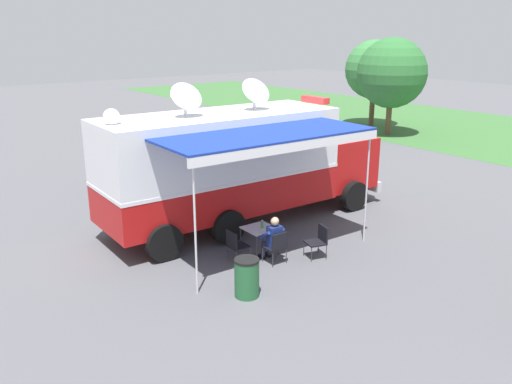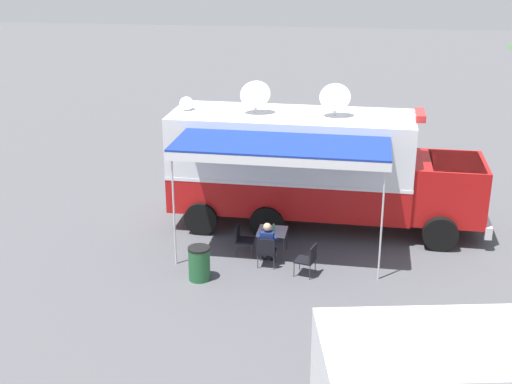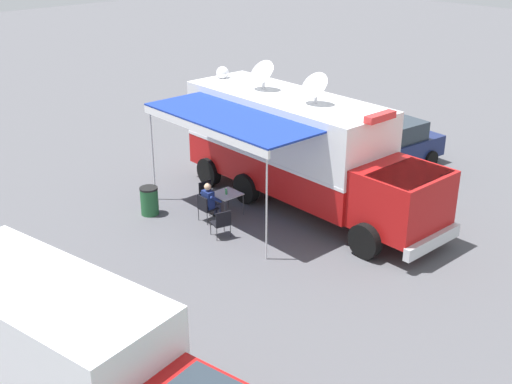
% 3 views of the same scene
% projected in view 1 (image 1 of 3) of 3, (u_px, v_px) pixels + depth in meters
% --- Properties ---
extents(ground_plane, '(100.00, 100.00, 0.00)m').
position_uv_depth(ground_plane, '(221.00, 227.00, 16.33)').
color(ground_plane, '#515156').
extents(lot_stripe, '(0.26, 4.80, 0.01)m').
position_uv_depth(lot_stripe, '(207.00, 195.00, 19.42)').
color(lot_stripe, silver).
rests_on(lot_stripe, ground).
extents(command_truck, '(5.02, 9.56, 4.53)m').
position_uv_depth(command_truck, '(241.00, 162.00, 16.15)').
color(command_truck, '#B71414').
rests_on(command_truck, ground).
extents(folding_table, '(0.82, 0.82, 0.73)m').
position_uv_depth(folding_table, '(260.00, 230.00, 14.19)').
color(folding_table, silver).
rests_on(folding_table, ground).
extents(water_bottle, '(0.07, 0.07, 0.22)m').
position_uv_depth(water_bottle, '(262.00, 224.00, 14.14)').
color(water_bottle, '#3F9959').
rests_on(water_bottle, folding_table).
extents(folding_chair_at_table, '(0.49, 0.49, 0.87)m').
position_uv_depth(folding_chair_at_table, '(277.00, 245.00, 13.60)').
color(folding_chair_at_table, black).
rests_on(folding_chair_at_table, ground).
extents(folding_chair_beside_table, '(0.49, 0.49, 0.87)m').
position_uv_depth(folding_chair_beside_table, '(236.00, 244.00, 13.69)').
color(folding_chair_beside_table, black).
rests_on(folding_chair_beside_table, ground).
extents(folding_chair_spare_by_truck, '(0.59, 0.59, 0.87)m').
position_uv_depth(folding_chair_spare_by_truck, '(319.00, 239.00, 14.00)').
color(folding_chair_spare_by_truck, black).
rests_on(folding_chair_spare_by_truck, ground).
extents(seated_responder, '(0.67, 0.56, 1.25)m').
position_uv_depth(seated_responder, '(272.00, 238.00, 13.70)').
color(seated_responder, navy).
rests_on(seated_responder, ground).
extents(trash_bin, '(0.57, 0.57, 0.91)m').
position_uv_depth(trash_bin, '(247.00, 278.00, 11.95)').
color(trash_bin, '#235B33').
rests_on(trash_bin, ground).
extents(car_behind_truck, '(4.37, 2.35, 1.76)m').
position_uv_depth(car_behind_truck, '(167.00, 165.00, 20.19)').
color(car_behind_truck, navy).
rests_on(car_behind_truck, ground).
extents(tree_far_left, '(3.60, 3.60, 5.28)m').
position_uv_depth(tree_far_left, '(374.00, 70.00, 32.68)').
color(tree_far_left, brown).
rests_on(tree_far_left, ground).
extents(tree_left_of_centre, '(3.92, 3.92, 5.45)m').
position_uv_depth(tree_left_of_centre, '(392.00, 73.00, 29.77)').
color(tree_left_of_centre, brown).
rests_on(tree_left_of_centre, ground).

